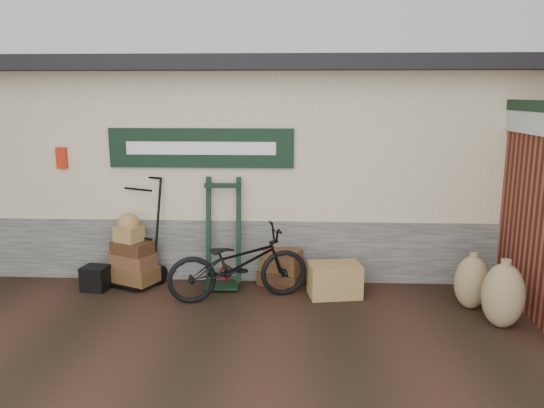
{
  "coord_description": "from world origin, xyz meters",
  "views": [
    {
      "loc": [
        1.05,
        -6.39,
        2.69
      ],
      "look_at": [
        0.7,
        0.9,
        1.17
      ],
      "focal_mm": 35.0,
      "sensor_mm": 36.0,
      "label": 1
    }
  ],
  "objects_px": {
    "green_barrow": "(223,233)",
    "suitcase_stack": "(281,267)",
    "porter_trolley": "(140,230)",
    "black_trunk": "(96,278)",
    "bicycle": "(238,260)",
    "wicker_hamper": "(335,280)"
  },
  "relations": [
    {
      "from": "suitcase_stack",
      "to": "porter_trolley",
      "type": "bearing_deg",
      "value": -180.0
    },
    {
      "from": "porter_trolley",
      "to": "bicycle",
      "type": "height_order",
      "value": "porter_trolley"
    },
    {
      "from": "black_trunk",
      "to": "bicycle",
      "type": "distance_m",
      "value": 2.08
    },
    {
      "from": "wicker_hamper",
      "to": "green_barrow",
      "type": "bearing_deg",
      "value": 167.87
    },
    {
      "from": "porter_trolley",
      "to": "wicker_hamper",
      "type": "height_order",
      "value": "porter_trolley"
    },
    {
      "from": "green_barrow",
      "to": "suitcase_stack",
      "type": "distance_m",
      "value": 0.97
    },
    {
      "from": "suitcase_stack",
      "to": "wicker_hamper",
      "type": "distance_m",
      "value": 0.83
    },
    {
      "from": "green_barrow",
      "to": "suitcase_stack",
      "type": "bearing_deg",
      "value": 3.78
    },
    {
      "from": "black_trunk",
      "to": "suitcase_stack",
      "type": "bearing_deg",
      "value": 7.41
    },
    {
      "from": "porter_trolley",
      "to": "black_trunk",
      "type": "relative_size",
      "value": 4.62
    },
    {
      "from": "porter_trolley",
      "to": "wicker_hamper",
      "type": "relative_size",
      "value": 2.29
    },
    {
      "from": "porter_trolley",
      "to": "bicycle",
      "type": "distance_m",
      "value": 1.59
    },
    {
      "from": "suitcase_stack",
      "to": "wicker_hamper",
      "type": "bearing_deg",
      "value": -27.91
    },
    {
      "from": "suitcase_stack",
      "to": "bicycle",
      "type": "distance_m",
      "value": 0.84
    },
    {
      "from": "green_barrow",
      "to": "suitcase_stack",
      "type": "relative_size",
      "value": 2.54
    },
    {
      "from": "suitcase_stack",
      "to": "black_trunk",
      "type": "relative_size",
      "value": 1.78
    },
    {
      "from": "black_trunk",
      "to": "bicycle",
      "type": "bearing_deg",
      "value": -6.38
    },
    {
      "from": "suitcase_stack",
      "to": "wicker_hamper",
      "type": "height_order",
      "value": "suitcase_stack"
    },
    {
      "from": "porter_trolley",
      "to": "suitcase_stack",
      "type": "relative_size",
      "value": 2.59
    },
    {
      "from": "suitcase_stack",
      "to": "black_trunk",
      "type": "bearing_deg",
      "value": -172.59
    },
    {
      "from": "black_trunk",
      "to": "green_barrow",
      "type": "bearing_deg",
      "value": 9.08
    },
    {
      "from": "porter_trolley",
      "to": "black_trunk",
      "type": "distance_m",
      "value": 0.9
    }
  ]
}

